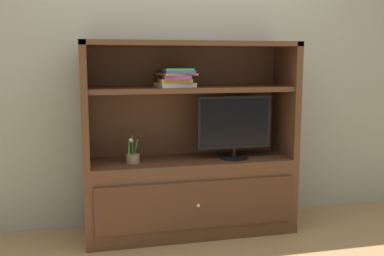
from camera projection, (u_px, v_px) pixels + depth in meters
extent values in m
plane|color=#99754C|center=(203.00, 252.00, 3.13)|extent=(8.00, 8.00, 0.00)
cube|color=gray|center=(181.00, 53.00, 3.64)|extent=(6.00, 0.10, 2.80)
cube|color=#4C2D1C|center=(191.00, 196.00, 3.47)|extent=(1.61, 0.45, 0.59)
cube|color=#462A19|center=(198.00, 205.00, 3.24)|extent=(1.48, 0.02, 0.35)
sphere|color=silver|center=(198.00, 206.00, 3.23)|extent=(0.02, 0.02, 0.02)
cube|color=#4C2D1C|center=(85.00, 104.00, 3.18)|extent=(0.05, 0.45, 0.89)
cube|color=#4C2D1C|center=(286.00, 99.00, 3.54)|extent=(0.05, 0.45, 0.89)
cube|color=#4C2D1C|center=(184.00, 99.00, 3.57)|extent=(1.61, 0.02, 0.89)
cube|color=#4C2D1C|center=(190.00, 44.00, 3.29)|extent=(1.61, 0.45, 0.04)
cube|color=#4C2D1C|center=(190.00, 89.00, 3.35)|extent=(1.51, 0.41, 0.04)
cylinder|color=black|center=(234.00, 157.00, 3.45)|extent=(0.22, 0.22, 0.01)
cylinder|color=black|center=(234.00, 152.00, 3.45)|extent=(0.03, 0.03, 0.07)
cube|color=black|center=(234.00, 122.00, 3.41)|extent=(0.58, 0.02, 0.40)
cube|color=black|center=(235.00, 123.00, 3.40)|extent=(0.54, 0.00, 0.36)
cylinder|color=#8C7251|center=(133.00, 158.00, 3.30)|extent=(0.10, 0.10, 0.07)
cylinder|color=#3D6B33|center=(132.00, 144.00, 3.28)|extent=(0.01, 0.01, 0.15)
cube|color=#2D7A38|center=(136.00, 147.00, 3.29)|extent=(0.03, 0.11, 0.14)
cube|color=#2D7A38|center=(129.00, 148.00, 3.28)|extent=(0.03, 0.10, 0.11)
sphere|color=silver|center=(131.00, 140.00, 3.26)|extent=(0.03, 0.03, 0.03)
sphere|color=silver|center=(132.00, 141.00, 3.29)|extent=(0.03, 0.03, 0.03)
cube|color=silver|center=(175.00, 85.00, 3.32)|extent=(0.29, 0.27, 0.03)
cube|color=gold|center=(175.00, 81.00, 3.32)|extent=(0.24, 0.26, 0.03)
cube|color=purple|center=(176.00, 77.00, 3.32)|extent=(0.22, 0.33, 0.03)
cube|color=#A56638|center=(176.00, 74.00, 3.31)|extent=(0.28, 0.34, 0.02)
cube|color=#2D519E|center=(178.00, 72.00, 3.30)|extent=(0.23, 0.32, 0.02)
cube|color=#338C4C|center=(176.00, 69.00, 3.31)|extent=(0.21, 0.34, 0.02)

